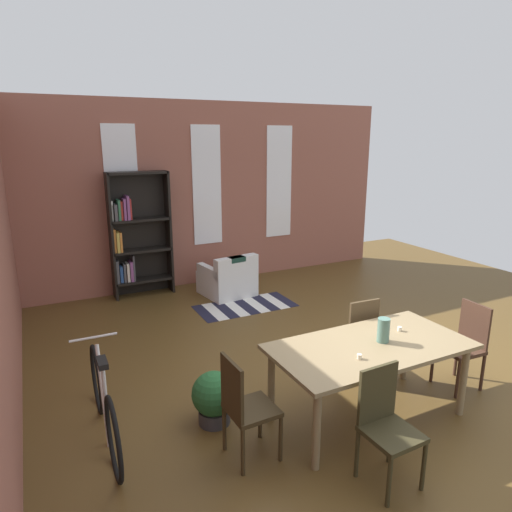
# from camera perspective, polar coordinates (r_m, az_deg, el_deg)

# --- Properties ---
(ground_plane) EXTENTS (11.51, 11.51, 0.00)m
(ground_plane) POSITION_cam_1_polar(r_m,az_deg,el_deg) (5.28, 12.35, -16.36)
(ground_plane) COLOR brown
(back_wall_brick) EXTENTS (7.49, 0.12, 3.32)m
(back_wall_brick) POSITION_cam_1_polar(r_m,az_deg,el_deg) (8.53, -6.32, 7.68)
(back_wall_brick) COLOR #975848
(back_wall_brick) RESTS_ON ground
(window_pane_0) EXTENTS (0.55, 0.02, 2.16)m
(window_pane_0) POSITION_cam_1_polar(r_m,az_deg,el_deg) (8.05, -16.43, 7.94)
(window_pane_0) COLOR white
(window_pane_1) EXTENTS (0.55, 0.02, 2.16)m
(window_pane_1) POSITION_cam_1_polar(r_m,az_deg,el_deg) (8.45, -6.18, 8.75)
(window_pane_1) COLOR white
(window_pane_2) EXTENTS (0.55, 0.02, 2.16)m
(window_pane_2) POSITION_cam_1_polar(r_m,az_deg,el_deg) (9.09, 2.90, 9.23)
(window_pane_2) COLOR white
(dining_table) EXTENTS (1.93, 0.98, 0.78)m
(dining_table) POSITION_cam_1_polar(r_m,az_deg,el_deg) (4.58, 14.14, -11.66)
(dining_table) COLOR olive
(dining_table) RESTS_ON ground
(vase_on_table) EXTENTS (0.12, 0.12, 0.24)m
(vase_on_table) POSITION_cam_1_polar(r_m,az_deg,el_deg) (4.59, 15.70, -8.95)
(vase_on_table) COLOR #4C7266
(vase_on_table) RESTS_ON dining_table
(tealight_candle_0) EXTENTS (0.04, 0.04, 0.05)m
(tealight_candle_0) POSITION_cam_1_polar(r_m,az_deg,el_deg) (4.91, 17.58, -8.71)
(tealight_candle_0) COLOR silver
(tealight_candle_0) RESTS_ON dining_table
(tealight_candle_1) EXTENTS (0.04, 0.04, 0.04)m
(tealight_candle_1) POSITION_cam_1_polar(r_m,az_deg,el_deg) (4.24, 12.85, -12.21)
(tealight_candle_1) COLOR silver
(tealight_candle_1) RESTS_ON dining_table
(dining_chair_near_left) EXTENTS (0.41, 0.41, 0.95)m
(dining_chair_near_left) POSITION_cam_1_polar(r_m,az_deg,el_deg) (3.96, 15.98, -19.40)
(dining_chair_near_left) COLOR #332E19
(dining_chair_near_left) RESTS_ON ground
(dining_chair_head_left) EXTENTS (0.41, 0.41, 0.95)m
(dining_chair_head_left) POSITION_cam_1_polar(r_m,az_deg,el_deg) (4.01, -1.49, -18.22)
(dining_chair_head_left) COLOR #352816
(dining_chair_head_left) RESTS_ON ground
(dining_chair_head_right) EXTENTS (0.42, 0.42, 0.95)m
(dining_chair_head_right) POSITION_cam_1_polar(r_m,az_deg,el_deg) (5.56, 24.76, -9.84)
(dining_chair_head_right) COLOR #3C261B
(dining_chair_head_right) RESTS_ON ground
(dining_chair_far_right) EXTENTS (0.42, 0.42, 0.95)m
(dining_chair_far_right) POSITION_cam_1_polar(r_m,az_deg,el_deg) (5.40, 12.56, -9.49)
(dining_chair_far_right) COLOR #463622
(dining_chair_far_right) RESTS_ON ground
(bookshelf_tall) EXTENTS (1.02, 0.31, 2.14)m
(bookshelf_tall) POSITION_cam_1_polar(r_m,az_deg,el_deg) (8.02, -14.93, 2.53)
(bookshelf_tall) COLOR black
(bookshelf_tall) RESTS_ON ground
(armchair_white) EXTENTS (0.91, 0.91, 0.75)m
(armchair_white) POSITION_cam_1_polar(r_m,az_deg,el_deg) (7.96, -3.51, -2.97)
(armchair_white) COLOR silver
(armchair_white) RESTS_ON ground
(bicycle_second) EXTENTS (0.44, 1.74, 0.90)m
(bicycle_second) POSITION_cam_1_polar(r_m,az_deg,el_deg) (4.54, -18.54, -17.19)
(bicycle_second) COLOR black
(bicycle_second) RESTS_ON ground
(potted_plant_by_shelf) EXTENTS (0.43, 0.43, 0.53)m
(potted_plant_by_shelf) POSITION_cam_1_polar(r_m,az_deg,el_deg) (4.58, -5.31, -17.19)
(potted_plant_by_shelf) COLOR #333338
(potted_plant_by_shelf) RESTS_ON ground
(striped_rug) EXTENTS (1.61, 0.79, 0.01)m
(striped_rug) POSITION_cam_1_polar(r_m,az_deg,el_deg) (7.51, -1.35, -6.29)
(striped_rug) COLOR #1E1E33
(striped_rug) RESTS_ON ground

